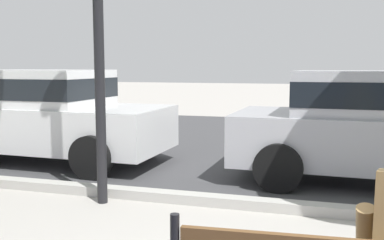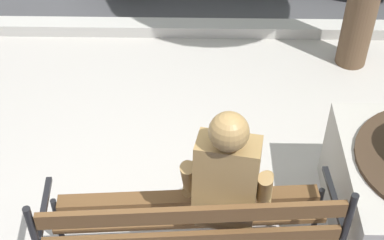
# 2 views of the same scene
# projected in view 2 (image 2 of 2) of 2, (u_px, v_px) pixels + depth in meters

# --- Properties ---
(curb_stone) EXTENTS (60.00, 0.20, 0.12)m
(curb_stone) POSITION_uv_depth(u_px,v_px,m) (173.00, 28.00, 5.90)
(curb_stone) COLOR #B2AFA8
(curb_stone) RESTS_ON ground
(park_bench) EXTENTS (1.83, 0.66, 0.95)m
(park_bench) POSITION_uv_depth(u_px,v_px,m) (191.00, 225.00, 3.44)
(park_bench) COLOR brown
(park_bench) RESTS_ON ground
(bronze_statue_seated) EXTENTS (0.73, 0.79, 1.37)m
(bronze_statue_seated) POSITION_uv_depth(u_px,v_px,m) (231.00, 185.00, 3.51)
(bronze_statue_seated) COLOR olive
(bronze_statue_seated) RESTS_ON ground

